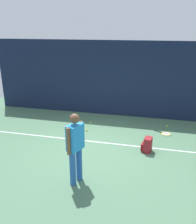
# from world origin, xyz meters

# --- Properties ---
(ground_plane) EXTENTS (12.00, 12.00, 0.00)m
(ground_plane) POSITION_xyz_m (0.00, 0.00, 0.00)
(ground_plane) COLOR #4C7556
(back_fence) EXTENTS (10.00, 0.10, 2.97)m
(back_fence) POSITION_xyz_m (0.00, 3.00, 1.48)
(back_fence) COLOR #141E38
(back_fence) RESTS_ON ground
(court_line) EXTENTS (9.00, 0.05, 0.00)m
(court_line) POSITION_xyz_m (0.00, 0.37, 0.00)
(court_line) COLOR white
(court_line) RESTS_ON ground
(tennis_player) EXTENTS (0.34, 0.50, 1.70)m
(tennis_player) POSITION_xyz_m (-0.00, -1.75, 0.97)
(tennis_player) COLOR #2659A5
(tennis_player) RESTS_ON ground
(tennis_racket) EXTENTS (0.62, 0.45, 0.03)m
(tennis_racket) POSITION_xyz_m (2.09, 1.51, 0.01)
(tennis_racket) COLOR black
(tennis_racket) RESTS_ON ground
(backpack) EXTENTS (0.32, 0.33, 0.44)m
(backpack) POSITION_xyz_m (1.53, 0.12, 0.21)
(backpack) COLOR maroon
(backpack) RESTS_ON ground
(tennis_ball_near_player) EXTENTS (0.07, 0.07, 0.07)m
(tennis_ball_near_player) POSITION_xyz_m (-0.59, 1.12, 0.03)
(tennis_ball_near_player) COLOR #CCE033
(tennis_ball_near_player) RESTS_ON ground
(tennis_ball_by_fence) EXTENTS (0.07, 0.07, 0.07)m
(tennis_ball_by_fence) POSITION_xyz_m (2.17, 2.14, 0.03)
(tennis_ball_by_fence) COLOR #CCE033
(tennis_ball_by_fence) RESTS_ON ground
(tennis_ball_mid_court) EXTENTS (0.07, 0.07, 0.07)m
(tennis_ball_mid_court) POSITION_xyz_m (-0.63, 1.84, 0.03)
(tennis_ball_mid_court) COLOR #CCE033
(tennis_ball_mid_court) RESTS_ON ground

